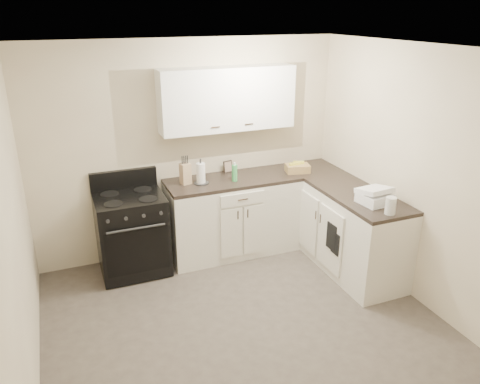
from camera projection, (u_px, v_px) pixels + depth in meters
name	position (u px, v px, depth m)	size (l,w,h in m)	color
floor	(248.00, 331.00, 4.33)	(3.60, 3.60, 0.00)	#473F38
ceiling	(251.00, 50.00, 3.42)	(3.60, 3.60, 0.00)	white
wall_back	(189.00, 150.00, 5.43)	(3.60, 3.60, 0.00)	beige
wall_right	(421.00, 179.00, 4.50)	(3.60, 3.60, 0.00)	beige
wall_left	(12.00, 245.00, 3.25)	(3.60, 3.60, 0.00)	beige
wall_front	(391.00, 340.00, 2.32)	(3.60, 3.60, 0.00)	beige
base_cabinets_back	(233.00, 217.00, 5.61)	(1.55, 0.60, 0.90)	silver
base_cabinets_right	(339.00, 224.00, 5.42)	(0.60, 1.90, 0.90)	silver
countertop_back	(233.00, 180.00, 5.44)	(1.55, 0.60, 0.04)	black
countertop_right	(342.00, 186.00, 5.25)	(0.60, 1.90, 0.04)	black
upper_cabinets	(227.00, 99.00, 5.23)	(1.55, 0.30, 0.70)	white
stove	(132.00, 234.00, 5.17)	(0.74, 0.63, 0.89)	black
knife_block	(185.00, 174.00, 5.23)	(0.11, 0.10, 0.24)	tan
paper_towel	(201.00, 173.00, 5.24)	(0.10, 0.10, 0.24)	white
soap_bottle	(235.00, 173.00, 5.33)	(0.06, 0.06, 0.19)	#43AE57
picture_frame	(228.00, 167.00, 5.62)	(0.11, 0.02, 0.14)	black
wicker_basket	(297.00, 168.00, 5.64)	(0.28, 0.19, 0.09)	tan
countertop_grill	(375.00, 198.00, 4.73)	(0.30, 0.28, 0.11)	white
glass_jar	(391.00, 206.00, 4.47)	(0.10, 0.10, 0.17)	silver
oven_mitt_near	(336.00, 244.00, 4.94)	(0.02, 0.14, 0.24)	black
oven_mitt_far	(332.00, 237.00, 5.00)	(0.02, 0.17, 0.30)	black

